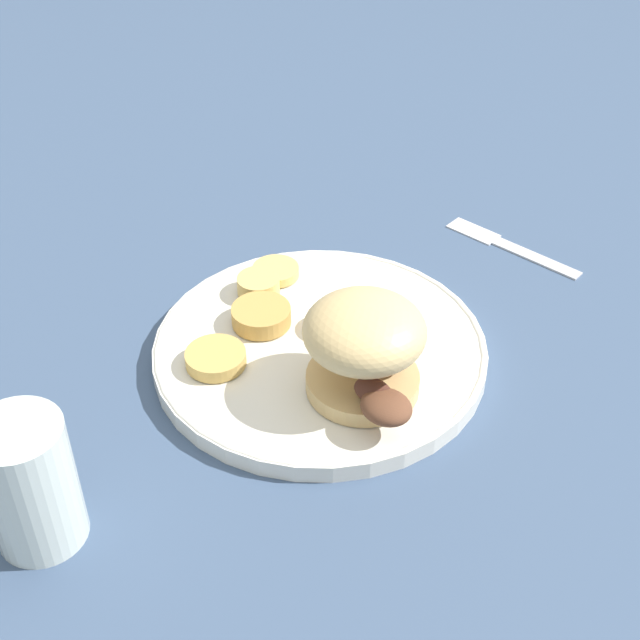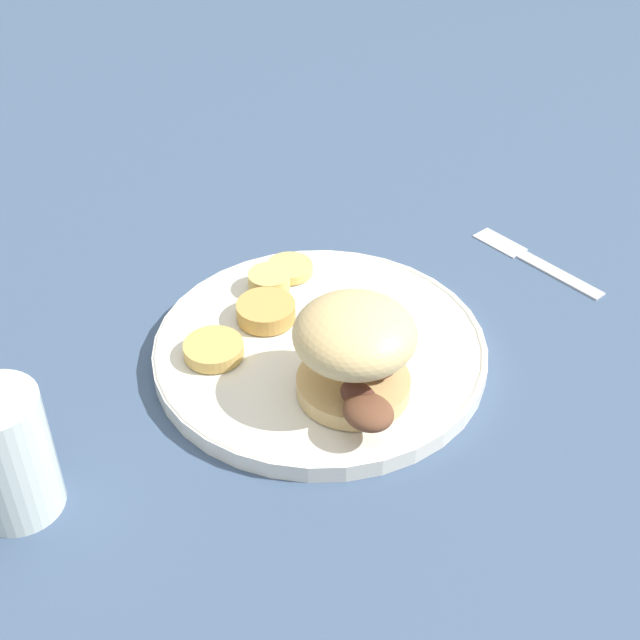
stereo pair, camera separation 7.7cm
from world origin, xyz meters
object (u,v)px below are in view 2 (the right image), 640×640
Objects in this scene: dinner_plate at (320,349)px; sandwich at (356,350)px; drinking_glass at (7,455)px; fork at (535,261)px.

sandwich is (-0.03, 0.06, 0.05)m from dinner_plate.
fork is at bearing -140.98° from drinking_glass.
dinner_plate is 2.38× the size of fork.
fork is (-0.21, -0.16, -0.01)m from dinner_plate.
fork is (-0.18, -0.23, -0.06)m from sandwich.
dinner_plate is at bearing -139.62° from drinking_glass.
dinner_plate reaches higher than fork.
drinking_glass reaches higher than dinner_plate.
fork is at bearing -142.40° from dinner_plate.
fork is 1.17× the size of drinking_glass.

